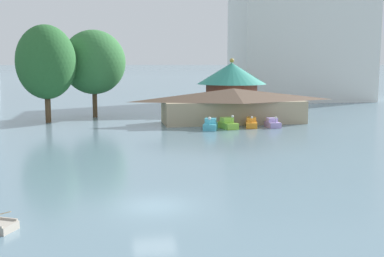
{
  "coord_description": "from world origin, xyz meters",
  "views": [
    {
      "loc": [
        -2.61,
        -26.61,
        8.29
      ],
      "look_at": [
        5.32,
        17.2,
        1.99
      ],
      "focal_mm": 44.77,
      "sensor_mm": 36.0,
      "label": 1
    }
  ],
  "objects_px": {
    "pedal_boat_lime": "(228,124)",
    "boathouse": "(233,105)",
    "pedal_boat_orange": "(251,123)",
    "green_roof_pavilion": "(232,84)",
    "pedal_boat_lavender": "(272,123)",
    "pedal_boat_cyan": "(210,125)",
    "shoreline_tree_tall_left": "(46,62)",
    "shoreline_tree_mid": "(94,62)",
    "background_building_block": "(301,43)"
  },
  "relations": [
    {
      "from": "boathouse",
      "to": "green_roof_pavilion",
      "type": "relative_size",
      "value": 1.84
    },
    {
      "from": "pedal_boat_orange",
      "to": "green_roof_pavilion",
      "type": "distance_m",
      "value": 17.44
    },
    {
      "from": "green_roof_pavilion",
      "to": "shoreline_tree_tall_left",
      "type": "xyz_separation_m",
      "value": [
        -27.62,
        -7.38,
        3.53
      ]
    },
    {
      "from": "pedal_boat_lavender",
      "to": "boathouse",
      "type": "distance_m",
      "value": 6.63
    },
    {
      "from": "pedal_boat_orange",
      "to": "boathouse",
      "type": "bearing_deg",
      "value": -151.46
    },
    {
      "from": "pedal_boat_lavender",
      "to": "pedal_boat_cyan",
      "type": "bearing_deg",
      "value": -86.18
    },
    {
      "from": "background_building_block",
      "to": "green_roof_pavilion",
      "type": "bearing_deg",
      "value": -133.82
    },
    {
      "from": "pedal_boat_lime",
      "to": "pedal_boat_cyan",
      "type": "bearing_deg",
      "value": -86.11
    },
    {
      "from": "pedal_boat_cyan",
      "to": "pedal_boat_orange",
      "type": "relative_size",
      "value": 0.87
    },
    {
      "from": "pedal_boat_cyan",
      "to": "boathouse",
      "type": "bearing_deg",
      "value": 161.8
    },
    {
      "from": "pedal_boat_lime",
      "to": "green_roof_pavilion",
      "type": "bearing_deg",
      "value": 150.78
    },
    {
      "from": "boathouse",
      "to": "pedal_boat_lime",
      "type": "bearing_deg",
      "value": -111.83
    },
    {
      "from": "pedal_boat_lime",
      "to": "background_building_block",
      "type": "relative_size",
      "value": 0.11
    },
    {
      "from": "pedal_boat_orange",
      "to": "pedal_boat_lavender",
      "type": "height_order",
      "value": "pedal_boat_orange"
    },
    {
      "from": "green_roof_pavilion",
      "to": "shoreline_tree_mid",
      "type": "xyz_separation_m",
      "value": [
        -21.48,
        -2.28,
        3.51
      ]
    },
    {
      "from": "pedal_boat_lavender",
      "to": "background_building_block",
      "type": "relative_size",
      "value": 0.09
    },
    {
      "from": "pedal_boat_lime",
      "to": "boathouse",
      "type": "xyz_separation_m",
      "value": [
        2.08,
        5.2,
        1.9
      ]
    },
    {
      "from": "pedal_boat_orange",
      "to": "pedal_boat_lavender",
      "type": "relative_size",
      "value": 1.3
    },
    {
      "from": "pedal_boat_orange",
      "to": "green_roof_pavilion",
      "type": "relative_size",
      "value": 0.29
    },
    {
      "from": "pedal_boat_cyan",
      "to": "shoreline_tree_mid",
      "type": "relative_size",
      "value": 0.22
    },
    {
      "from": "pedal_boat_orange",
      "to": "boathouse",
      "type": "xyz_separation_m",
      "value": [
        -1.13,
        4.63,
        1.94
      ]
    },
    {
      "from": "pedal_boat_orange",
      "to": "green_roof_pavilion",
      "type": "xyz_separation_m",
      "value": [
        1.88,
        16.85,
        4.09
      ]
    },
    {
      "from": "boathouse",
      "to": "pedal_boat_cyan",
      "type": "bearing_deg",
      "value": -126.92
    },
    {
      "from": "pedal_boat_cyan",
      "to": "green_roof_pavilion",
      "type": "bearing_deg",
      "value": 176.39
    },
    {
      "from": "pedal_boat_lime",
      "to": "pedal_boat_lavender",
      "type": "xyz_separation_m",
      "value": [
        5.84,
        0.11,
        -0.07
      ]
    },
    {
      "from": "shoreline_tree_tall_left",
      "to": "background_building_block",
      "type": "height_order",
      "value": "background_building_block"
    },
    {
      "from": "shoreline_tree_mid",
      "to": "green_roof_pavilion",
      "type": "bearing_deg",
      "value": 6.07
    },
    {
      "from": "green_roof_pavilion",
      "to": "shoreline_tree_tall_left",
      "type": "relative_size",
      "value": 0.84
    },
    {
      "from": "pedal_boat_lavender",
      "to": "green_roof_pavilion",
      "type": "xyz_separation_m",
      "value": [
        -0.75,
        17.32,
        4.11
      ]
    },
    {
      "from": "pedal_boat_lavender",
      "to": "boathouse",
      "type": "relative_size",
      "value": 0.12
    },
    {
      "from": "pedal_boat_lavender",
      "to": "shoreline_tree_mid",
      "type": "bearing_deg",
      "value": -125.95
    },
    {
      "from": "shoreline_tree_tall_left",
      "to": "background_building_block",
      "type": "relative_size",
      "value": 0.46
    },
    {
      "from": "pedal_boat_lime",
      "to": "pedal_boat_lavender",
      "type": "bearing_deg",
      "value": 78.11
    },
    {
      "from": "pedal_boat_orange",
      "to": "boathouse",
      "type": "distance_m",
      "value": 5.15
    },
    {
      "from": "shoreline_tree_mid",
      "to": "pedal_boat_lavender",
      "type": "bearing_deg",
      "value": -34.07
    },
    {
      "from": "pedal_boat_lime",
      "to": "pedal_boat_lavender",
      "type": "distance_m",
      "value": 5.84
    },
    {
      "from": "pedal_boat_cyan",
      "to": "green_roof_pavilion",
      "type": "relative_size",
      "value": 0.25
    },
    {
      "from": "shoreline_tree_tall_left",
      "to": "shoreline_tree_mid",
      "type": "xyz_separation_m",
      "value": [
        6.14,
        5.1,
        -0.02
      ]
    },
    {
      "from": "green_roof_pavilion",
      "to": "background_building_block",
      "type": "relative_size",
      "value": 0.39
    },
    {
      "from": "pedal_boat_orange",
      "to": "green_roof_pavilion",
      "type": "height_order",
      "value": "green_roof_pavilion"
    },
    {
      "from": "pedal_boat_cyan",
      "to": "boathouse",
      "type": "relative_size",
      "value": 0.14
    },
    {
      "from": "pedal_boat_lavender",
      "to": "background_building_block",
      "type": "xyz_separation_m",
      "value": [
        19.77,
        38.7,
        11.45
      ]
    },
    {
      "from": "pedal_boat_cyan",
      "to": "green_roof_pavilion",
      "type": "xyz_separation_m",
      "value": [
        7.45,
        18.13,
        4.02
      ]
    },
    {
      "from": "shoreline_tree_tall_left",
      "to": "background_building_block",
      "type": "distance_m",
      "value": 56.2
    },
    {
      "from": "pedal_boat_cyan",
      "to": "shoreline_tree_tall_left",
      "type": "bearing_deg",
      "value": -99.35
    },
    {
      "from": "shoreline_tree_tall_left",
      "to": "background_building_block",
      "type": "bearing_deg",
      "value": 30.86
    },
    {
      "from": "pedal_boat_orange",
      "to": "shoreline_tree_tall_left",
      "type": "bearing_deg",
      "value": -95.33
    },
    {
      "from": "pedal_boat_cyan",
      "to": "background_building_block",
      "type": "xyz_separation_m",
      "value": [
        27.97,
        39.51,
        11.36
      ]
    },
    {
      "from": "pedal_boat_lime",
      "to": "boathouse",
      "type": "relative_size",
      "value": 0.16
    },
    {
      "from": "boathouse",
      "to": "shoreline_tree_tall_left",
      "type": "relative_size",
      "value": 1.55
    }
  ]
}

